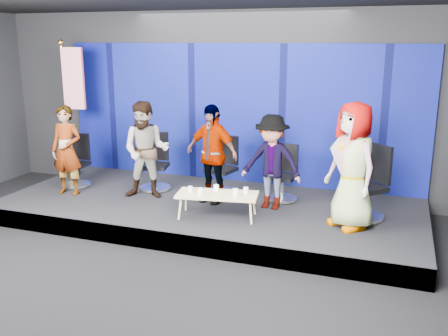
{
  "coord_description": "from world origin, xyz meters",
  "views": [
    {
      "loc": [
        2.93,
        -4.98,
        2.97
      ],
      "look_at": [
        0.3,
        2.4,
        0.94
      ],
      "focal_mm": 40.0,
      "sensor_mm": 36.0,
      "label": 1
    }
  ],
  "objects_px": {
    "chair_a": "(77,169)",
    "mug_e": "(246,190)",
    "flag_stand": "(72,106)",
    "mug_a": "(190,189)",
    "chair_b": "(155,171)",
    "mug_b": "(200,191)",
    "panelist_c": "(212,154)",
    "chair_d": "(283,182)",
    "panelist_d": "(272,162)",
    "chair_e": "(367,195)",
    "mug_d": "(236,192)",
    "coffee_table": "(217,195)",
    "mug_c": "(216,188)",
    "panelist_a": "(67,150)",
    "panelist_b": "(146,150)",
    "chair_c": "(223,175)",
    "panelist_e": "(352,166)"
  },
  "relations": [
    {
      "from": "chair_e",
      "to": "mug_e",
      "type": "height_order",
      "value": "chair_e"
    },
    {
      "from": "panelist_d",
      "to": "chair_e",
      "type": "relative_size",
      "value": 1.35
    },
    {
      "from": "mug_e",
      "to": "mug_a",
      "type": "bearing_deg",
      "value": -164.85
    },
    {
      "from": "chair_a",
      "to": "flag_stand",
      "type": "xyz_separation_m",
      "value": [
        -0.43,
        0.58,
        1.09
      ]
    },
    {
      "from": "mug_d",
      "to": "flag_stand",
      "type": "height_order",
      "value": "flag_stand"
    },
    {
      "from": "coffee_table",
      "to": "mug_c",
      "type": "relative_size",
      "value": 13.44
    },
    {
      "from": "coffee_table",
      "to": "mug_b",
      "type": "relative_size",
      "value": 12.95
    },
    {
      "from": "chair_a",
      "to": "panelist_d",
      "type": "height_order",
      "value": "panelist_d"
    },
    {
      "from": "panelist_c",
      "to": "chair_d",
      "type": "relative_size",
      "value": 1.75
    },
    {
      "from": "chair_e",
      "to": "mug_c",
      "type": "xyz_separation_m",
      "value": [
        -2.24,
        -0.59,
        0.05
      ]
    },
    {
      "from": "chair_a",
      "to": "mug_e",
      "type": "height_order",
      "value": "chair_a"
    },
    {
      "from": "panelist_e",
      "to": "flag_stand",
      "type": "relative_size",
      "value": 0.69
    },
    {
      "from": "panelist_d",
      "to": "coffee_table",
      "type": "distance_m",
      "value": 1.06
    },
    {
      "from": "panelist_a",
      "to": "panelist_c",
      "type": "bearing_deg",
      "value": 6.73
    },
    {
      "from": "chair_b",
      "to": "mug_e",
      "type": "relative_size",
      "value": 11.54
    },
    {
      "from": "panelist_d",
      "to": "mug_b",
      "type": "height_order",
      "value": "panelist_d"
    },
    {
      "from": "chair_a",
      "to": "mug_b",
      "type": "bearing_deg",
      "value": -20.27
    },
    {
      "from": "panelist_c",
      "to": "chair_d",
      "type": "xyz_separation_m",
      "value": [
        1.12,
        0.49,
        -0.51
      ]
    },
    {
      "from": "panelist_a",
      "to": "mug_a",
      "type": "xyz_separation_m",
      "value": [
        2.48,
        -0.31,
        -0.36
      ]
    },
    {
      "from": "panelist_a",
      "to": "chair_d",
      "type": "xyz_separation_m",
      "value": [
        3.66,
        0.94,
        -0.48
      ]
    },
    {
      "from": "panelist_d",
      "to": "mug_d",
      "type": "distance_m",
      "value": 0.87
    },
    {
      "from": "panelist_a",
      "to": "mug_b",
      "type": "relative_size",
      "value": 15.56
    },
    {
      "from": "chair_a",
      "to": "chair_c",
      "type": "relative_size",
      "value": 0.95
    },
    {
      "from": "mug_d",
      "to": "chair_e",
      "type": "bearing_deg",
      "value": 21.03
    },
    {
      "from": "coffee_table",
      "to": "panelist_d",
      "type": "bearing_deg",
      "value": 46.8
    },
    {
      "from": "chair_d",
      "to": "chair_c",
      "type": "bearing_deg",
      "value": -175.16
    },
    {
      "from": "panelist_e",
      "to": "chair_b",
      "type": "bearing_deg",
      "value": -147.44
    },
    {
      "from": "chair_a",
      "to": "mug_d",
      "type": "distance_m",
      "value": 3.45
    },
    {
      "from": "chair_a",
      "to": "mug_a",
      "type": "distance_m",
      "value": 2.76
    },
    {
      "from": "mug_b",
      "to": "mug_e",
      "type": "relative_size",
      "value": 1.13
    },
    {
      "from": "chair_b",
      "to": "mug_e",
      "type": "distance_m",
      "value": 2.17
    },
    {
      "from": "chair_a",
      "to": "mug_a",
      "type": "xyz_separation_m",
      "value": [
        2.65,
        -0.78,
        0.1
      ]
    },
    {
      "from": "chair_a",
      "to": "chair_d",
      "type": "distance_m",
      "value": 3.86
    },
    {
      "from": "mug_e",
      "to": "chair_c",
      "type": "bearing_deg",
      "value": 125.95
    },
    {
      "from": "flag_stand",
      "to": "mug_a",
      "type": "bearing_deg",
      "value": -30.13
    },
    {
      "from": "flag_stand",
      "to": "mug_d",
      "type": "bearing_deg",
      "value": -25.32
    },
    {
      "from": "chair_e",
      "to": "panelist_e",
      "type": "relative_size",
      "value": 0.62
    },
    {
      "from": "mug_b",
      "to": "mug_e",
      "type": "xyz_separation_m",
      "value": [
        0.63,
        0.31,
        -0.01
      ]
    },
    {
      "from": "mug_c",
      "to": "mug_e",
      "type": "relative_size",
      "value": 1.09
    },
    {
      "from": "panelist_a",
      "to": "mug_e",
      "type": "xyz_separation_m",
      "value": [
        3.31,
        -0.08,
        -0.36
      ]
    },
    {
      "from": "chair_b",
      "to": "panelist_e",
      "type": "relative_size",
      "value": 0.56
    },
    {
      "from": "panelist_d",
      "to": "chair_b",
      "type": "bearing_deg",
      "value": 177.47
    },
    {
      "from": "chair_c",
      "to": "panelist_d",
      "type": "relative_size",
      "value": 0.67
    },
    {
      "from": "mug_c",
      "to": "mug_d",
      "type": "relative_size",
      "value": 0.94
    },
    {
      "from": "mug_c",
      "to": "flag_stand",
      "type": "bearing_deg",
      "value": 161.16
    },
    {
      "from": "panelist_a",
      "to": "panelist_b",
      "type": "height_order",
      "value": "panelist_b"
    },
    {
      "from": "chair_c",
      "to": "panelist_d",
      "type": "distance_m",
      "value": 1.21
    },
    {
      "from": "chair_a",
      "to": "mug_a",
      "type": "bearing_deg",
      "value": -19.79
    },
    {
      "from": "chair_c",
      "to": "mug_b",
      "type": "height_order",
      "value": "chair_c"
    },
    {
      "from": "chair_e",
      "to": "panelist_c",
      "type": "bearing_deg",
      "value": -135.0
    }
  ]
}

